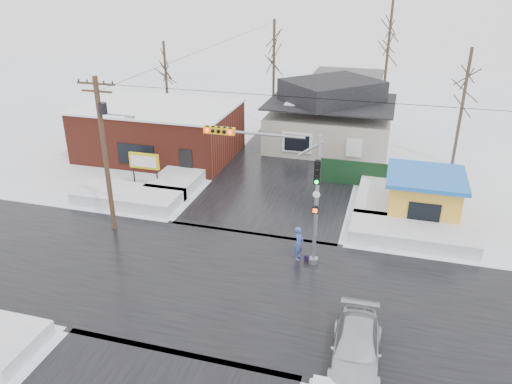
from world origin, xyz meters
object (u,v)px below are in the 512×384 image
(pedestrian, at_px, (299,243))
(car, at_px, (356,349))
(marquee_sign, at_px, (144,162))
(utility_pole, at_px, (105,147))
(traffic_signal, at_px, (286,180))
(kiosk, at_px, (424,196))

(pedestrian, xyz_separation_m, car, (3.67, -6.89, -0.26))
(marquee_sign, height_order, car, marquee_sign)
(utility_pole, relative_size, car, 1.92)
(utility_pole, relative_size, marquee_sign, 3.53)
(traffic_signal, xyz_separation_m, kiosk, (7.07, 7.03, -3.08))
(kiosk, xyz_separation_m, car, (-2.66, -13.71, -0.78))
(utility_pole, height_order, kiosk, utility_pole)
(marquee_sign, bearing_deg, pedestrian, -27.41)
(pedestrian, relative_size, car, 0.40)
(traffic_signal, bearing_deg, marquee_sign, 150.28)
(marquee_sign, xyz_separation_m, kiosk, (18.50, 0.50, -0.46))
(traffic_signal, relative_size, car, 1.49)
(utility_pole, relative_size, kiosk, 1.96)
(pedestrian, height_order, car, pedestrian)
(traffic_signal, height_order, kiosk, traffic_signal)
(marquee_sign, relative_size, pedestrian, 1.36)
(marquee_sign, bearing_deg, utility_pole, -79.87)
(utility_pole, distance_m, car, 17.02)
(traffic_signal, height_order, utility_pole, utility_pole)
(marquee_sign, xyz_separation_m, car, (15.84, -13.21, -1.24))
(utility_pole, bearing_deg, traffic_signal, -2.95)
(utility_pole, distance_m, marquee_sign, 6.87)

